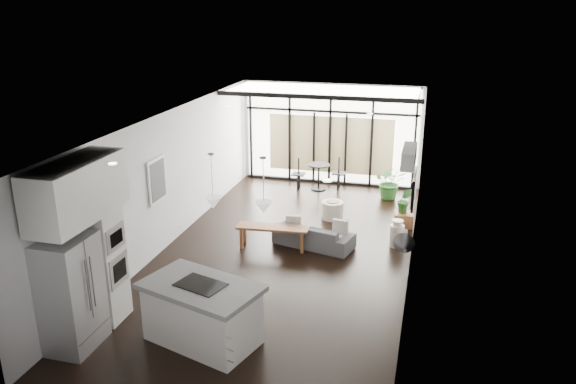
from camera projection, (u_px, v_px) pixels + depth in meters
The scene contains 27 objects.
floor at pixel (284, 254), 11.45m from camera, with size 5.00×10.00×0.00m, color black.
ceiling at pixel (284, 119), 10.55m from camera, with size 5.00×10.00×0.00m, color silver.
wall_left at pixel (168, 180), 11.60m from camera, with size 0.02×10.00×2.80m, color silver.
wall_right at pixel (414, 200), 10.40m from camera, with size 0.02×10.00×2.80m, color silver.
wall_back at pixel (331, 134), 15.58m from camera, with size 5.00×0.02×2.80m, color silver.
wall_front at pixel (171, 324), 6.42m from camera, with size 5.00×0.02×2.80m, color silver.
glazing at pixel (330, 135), 15.47m from camera, with size 5.00×0.20×2.80m, color black.
skylight at pixel (325, 90), 14.22m from camera, with size 4.70×1.90×0.06m, color silver.
neighbour_building at pixel (330, 145), 15.63m from camera, with size 3.50×0.02×1.60m, color beige.
island at pixel (202, 313), 8.40m from camera, with size 1.74×1.03×0.95m, color silver.
cooktop at pixel (200, 285), 8.25m from camera, with size 0.71×0.47×0.01m, color black.
fridge at pixel (70, 293), 8.17m from camera, with size 0.67×0.84×1.74m, color #A8A9AE.
appliance_column at pixel (101, 257), 8.82m from camera, with size 0.57×0.59×2.19m, color silver.
upper_cabinets at pixel (77, 190), 7.99m from camera, with size 0.62×1.75×0.86m, color silver.
pendant_left at pixel (213, 203), 8.47m from camera, with size 0.26×0.26×0.18m, color silver.
pendant_right at pixel (264, 207), 8.28m from camera, with size 0.26×0.26×0.18m, color silver.
sofa at pixel (314, 231), 11.76m from camera, with size 1.68×0.49×0.66m, color #464648.
console_bench at pixel (273, 237), 11.68m from camera, with size 1.50×0.38×0.48m, color brown.
pouf at pixel (333, 210), 13.29m from camera, with size 0.52×0.52×0.41m, color beige.
crate at pixel (403, 219), 12.86m from camera, with size 0.42×0.42×0.32m, color brown.
plant_tall at pixel (390, 186), 14.60m from camera, with size 0.80×0.89×0.70m, color #275E23.
plant_crate at pixel (404, 207), 12.77m from camera, with size 0.34×0.61×0.27m, color #275E23.
milk_can at pixel (397, 233), 11.75m from camera, with size 0.30×0.30×0.59m, color beige.
bistro_set at pixel (319, 177), 15.28m from camera, with size 1.45×0.58×0.70m, color black.
tv at pixel (414, 189), 11.36m from camera, with size 0.05×1.10×0.65m, color black.
ac_unit at pixel (409, 156), 9.36m from camera, with size 0.22×0.90×0.30m, color silver.
framed_art at pixel (157, 180), 11.08m from camera, with size 0.04×0.70×0.90m, color black.
Camera 1 is at (2.71, -10.06, 4.92)m, focal length 35.00 mm.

